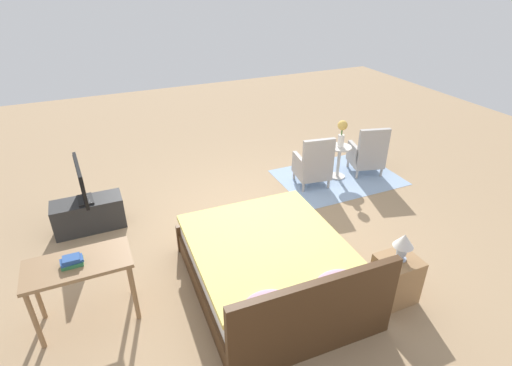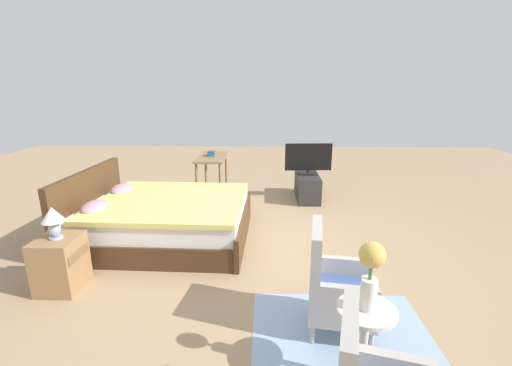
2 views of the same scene
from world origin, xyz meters
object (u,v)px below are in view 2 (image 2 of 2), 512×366
object	(u,v)px
nightstand	(61,263)
side_table	(364,337)
armchair_by_window_right	(335,288)
flower_vase	(371,269)
tv_stand	(307,186)
table_lamp	(53,218)
vanity_desk	(212,162)
tv_flatscreen	(308,158)
bed	(163,219)
book_stack	(211,154)

from	to	relation	value
nightstand	side_table	bearing A→B (deg)	-111.66
armchair_by_window_right	flower_vase	world-z (taller)	flower_vase
armchair_by_window_right	tv_stand	xyz separation A→B (m)	(3.61, -0.19, -0.15)
table_lamp	vanity_desk	xyz separation A→B (m)	(3.21, -1.08, -0.12)
armchair_by_window_right	flower_vase	xyz separation A→B (m)	(-0.58, -0.09, 0.51)
tv_flatscreen	vanity_desk	world-z (taller)	tv_flatscreen
table_lamp	tv_flatscreen	distance (m)	4.22
side_table	nightstand	world-z (taller)	side_table
bed	tv_stand	distance (m)	2.87
armchair_by_window_right	side_table	world-z (taller)	armchair_by_window_right
flower_vase	table_lamp	distance (m)	2.99
table_lamp	vanity_desk	distance (m)	3.39
nightstand	table_lamp	xyz separation A→B (m)	(0.00, 0.00, 0.50)
tv_stand	vanity_desk	size ratio (longest dim) A/B	0.92
nightstand	vanity_desk	bearing A→B (deg)	-18.54
side_table	tv_flatscreen	distance (m)	4.21
flower_vase	armchair_by_window_right	bearing A→B (deg)	8.73
side_table	book_stack	size ratio (longest dim) A/B	2.67
vanity_desk	tv_stand	bearing A→B (deg)	-93.89
tv_stand	side_table	bearing A→B (deg)	178.62
flower_vase	book_stack	size ratio (longest dim) A/B	2.13
tv_stand	tv_flatscreen	xyz separation A→B (m)	(0.00, 0.00, 0.53)
flower_vase	book_stack	world-z (taller)	flower_vase
nightstand	tv_flatscreen	size ratio (longest dim) A/B	0.66
armchair_by_window_right	tv_stand	size ratio (longest dim) A/B	0.96
armchair_by_window_right	vanity_desk	bearing A→B (deg)	23.24
tv_stand	tv_flatscreen	bearing A→B (deg)	3.43
bed	vanity_desk	distance (m)	2.06
nightstand	book_stack	bearing A→B (deg)	-18.10
tv_stand	tv_flatscreen	distance (m)	0.53
bed	vanity_desk	xyz separation A→B (m)	(2.00, -0.38, 0.36)
side_table	armchair_by_window_right	bearing A→B (deg)	8.73
armchair_by_window_right	nightstand	xyz separation A→B (m)	(0.52, 2.68, -0.10)
bed	table_lamp	world-z (taller)	bed
bed	flower_vase	xyz separation A→B (m)	(-2.32, -2.07, 0.59)
flower_vase	vanity_desk	size ratio (longest dim) A/B	0.46
armchair_by_window_right	nightstand	world-z (taller)	armchair_by_window_right
table_lamp	tv_flatscreen	xyz separation A→B (m)	(3.09, -2.87, -0.01)
side_table	book_stack	xyz separation A→B (m)	(4.35, 1.71, 0.44)
side_table	nightstand	xyz separation A→B (m)	(1.10, 2.77, -0.09)
table_lamp	tv_stand	world-z (taller)	table_lamp
table_lamp	flower_vase	bearing A→B (deg)	-111.66
tv_stand	flower_vase	bearing A→B (deg)	178.62
vanity_desk	side_table	bearing A→B (deg)	-158.57
table_lamp	side_table	bearing A→B (deg)	-111.66
side_table	nightstand	distance (m)	2.98
tv_flatscreen	vanity_desk	bearing A→B (deg)	86.18
armchair_by_window_right	flower_vase	distance (m)	0.77
armchair_by_window_right	tv_stand	world-z (taller)	armchair_by_window_right
bed	side_table	bearing A→B (deg)	-138.19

